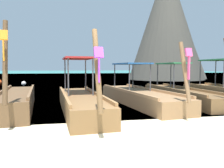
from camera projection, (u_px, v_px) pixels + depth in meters
ground at (148, 142)px, 4.73m from camera, size 120.00×120.00×0.00m
sea_water at (73, 73)px, 65.32m from camera, size 120.00×120.00×0.00m
longtail_boat_orange_ribbon at (17, 101)px, 8.23m from camera, size 1.64×5.70×2.76m
longtail_boat_violet_ribbon at (81, 102)px, 7.96m from camera, size 1.62×6.23×2.45m
longtail_boat_pink_ribbon at (138, 96)px, 9.69m from camera, size 2.16×6.62×2.32m
longtail_boat_red_ribbon at (180, 94)px, 10.45m from camera, size 1.16×6.66×2.54m
karst_rock at (169, 25)px, 30.13m from camera, size 11.42×9.99×15.41m
mooring_buoy_far at (24, 83)px, 19.39m from camera, size 0.39×0.39×0.39m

